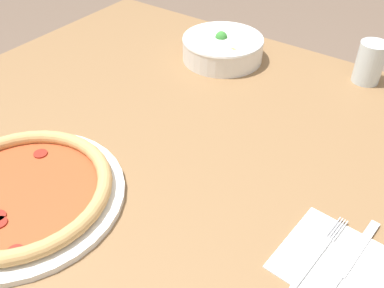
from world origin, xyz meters
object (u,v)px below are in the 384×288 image
pizza (21,192)px  glass (370,63)px  bowl (223,47)px  fork (319,253)px  knife (344,271)px

pizza → glass: glass is taller
pizza → bowl: bearing=89.2°
fork → knife: 0.04m
fork → pizza: bearing=117.0°
bowl → glass: (0.35, 0.11, 0.02)m
pizza → fork: (0.47, 0.19, -0.01)m
bowl → knife: (0.50, -0.46, -0.03)m
pizza → glass: bearing=64.3°
bowl → fork: bearing=-44.4°
pizza → knife: bearing=19.4°
pizza → knife: pizza is taller
pizza → glass: (0.36, 0.75, 0.03)m
pizza → fork: size_ratio=2.08×
pizza → fork: pizza is taller
bowl → fork: bowl is taller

